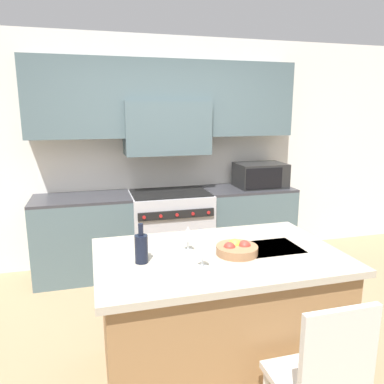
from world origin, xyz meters
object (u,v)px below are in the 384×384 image
at_px(wine_glass_far, 188,234).
at_px(range_stove, 170,230).
at_px(wine_bottle, 141,248).
at_px(microwave, 260,175).
at_px(wine_glass_near, 202,249).
at_px(fruit_bowl, 237,249).
at_px(island_chair, 323,377).

bearing_deg(wine_glass_far, range_stove, 81.81).
bearing_deg(wine_glass_far, wine_bottle, -160.44).
xyz_separation_m(microwave, wine_glass_far, (-1.41, -1.82, -0.04)).
distance_m(microwave, wine_glass_near, 2.53).
bearing_deg(wine_glass_far, fruit_bowl, -25.37).
relative_size(microwave, island_chair, 0.61).
xyz_separation_m(island_chair, wine_glass_far, (-0.45, 0.95, 0.48)).
height_order(wine_glass_near, wine_glass_far, same).
xyz_separation_m(range_stove, island_chair, (0.19, -2.75, 0.08)).
height_order(wine_bottle, wine_glass_far, wine_bottle).
relative_size(wine_glass_near, wine_glass_far, 1.00).
xyz_separation_m(microwave, island_chair, (-0.96, -2.77, -0.52)).
xyz_separation_m(range_stove, wine_glass_far, (-0.26, -1.80, 0.57)).
bearing_deg(wine_glass_near, wine_bottle, 154.18).
bearing_deg(wine_bottle, range_stove, 72.78).
height_order(island_chair, wine_glass_near, wine_glass_near).
bearing_deg(microwave, range_stove, -179.07).
bearing_deg(fruit_bowl, wine_bottle, 177.91).
distance_m(microwave, wine_bottle, 2.61).
relative_size(wine_bottle, wine_glass_near, 1.46).
bearing_deg(fruit_bowl, island_chair, -79.79).
distance_m(range_stove, microwave, 1.30).
relative_size(range_stove, wine_glass_near, 5.25).
height_order(wine_bottle, fruit_bowl, wine_bottle).
bearing_deg(wine_glass_far, island_chair, -64.83).
relative_size(wine_glass_far, fruit_bowl, 0.63).
xyz_separation_m(range_stove, wine_bottle, (-0.59, -1.92, 0.54)).
distance_m(range_stove, wine_bottle, 2.08).
xyz_separation_m(range_stove, fruit_bowl, (0.04, -1.94, 0.48)).
relative_size(range_stove, microwave, 1.56).
height_order(wine_glass_far, fruit_bowl, wine_glass_far).
height_order(island_chair, wine_bottle, wine_bottle).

